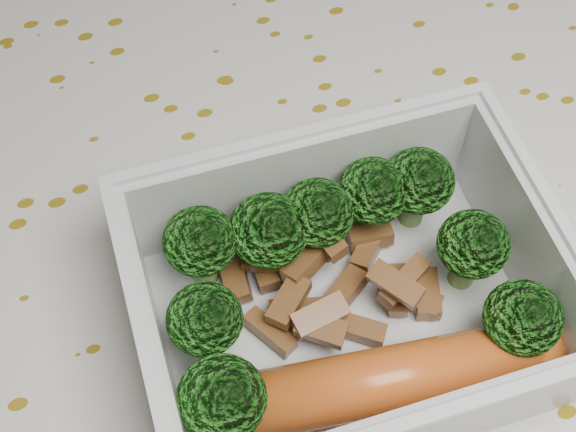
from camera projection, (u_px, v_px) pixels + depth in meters
name	position (u px, v px, depth m)	size (l,w,h in m)	color
dining_table	(303.00, 318.00, 0.51)	(1.40, 0.90, 0.75)	brown
tablecloth	(305.00, 281.00, 0.46)	(1.46, 0.96, 0.19)	silver
lunch_container	(347.00, 305.00, 0.39)	(0.20, 0.16, 0.07)	silver
broccoli_florets	(330.00, 261.00, 0.38)	(0.18, 0.13, 0.05)	#608C3F
meat_pile	(335.00, 283.00, 0.40)	(0.11, 0.08, 0.03)	brown
sausage	(386.00, 380.00, 0.37)	(0.17, 0.05, 0.03)	#BF521A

